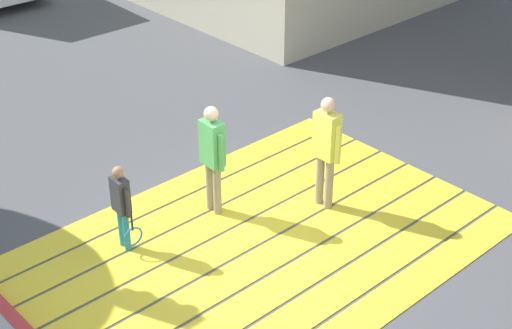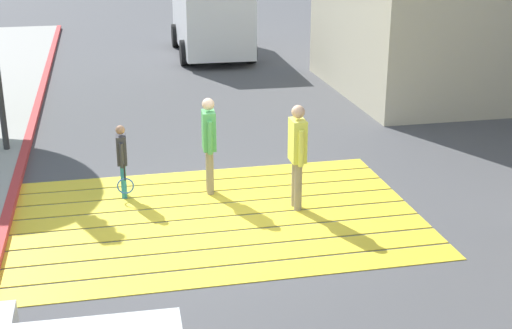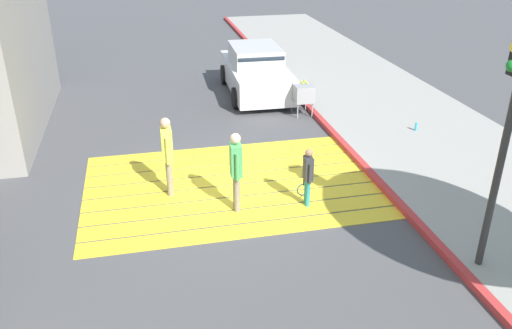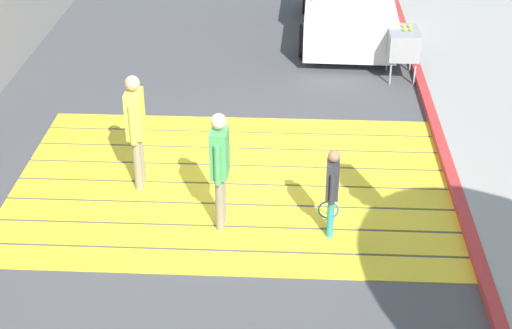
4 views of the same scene
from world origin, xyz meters
The scene contains 7 objects.
ground_plane centered at (0.00, 0.00, 0.00)m, with size 120.00×120.00×0.00m, color #4C4C4F.
crosswalk_stripes centered at (0.00, 0.00, 0.01)m, with size 6.40×4.35×0.01m.
curb_painted centered at (-3.25, 0.00, 0.07)m, with size 0.16×40.00×0.13m, color #BC3333.
van_down_street centered at (1.99, 13.28, 1.28)m, with size 2.45×5.25×2.35m.
pedestrian_adult_lead centered at (0.06, 1.07, 0.98)m, with size 0.23×0.49×1.69m.
pedestrian_adult_trailing centered at (1.34, 0.10, 1.02)m, with size 0.23×0.51×1.75m.
pedestrian_child_with_racket centered at (-1.40, 1.19, 0.71)m, with size 0.28×0.39×1.27m.
Camera 2 is at (-1.59, -10.33, 4.67)m, focal length 50.19 mm.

